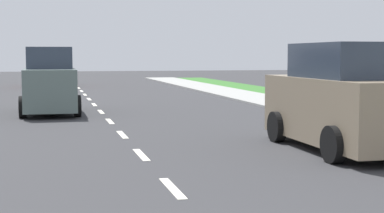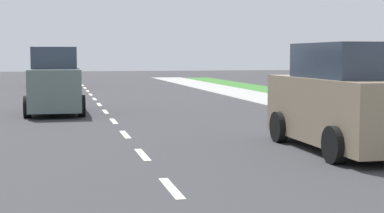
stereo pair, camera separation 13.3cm
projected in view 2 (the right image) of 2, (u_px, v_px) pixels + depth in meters
name	position (u px, v px, depth m)	size (l,w,h in m)	color
ground_plane	(99.00, 104.00, 23.55)	(96.00, 96.00, 0.00)	#333335
lane_center_line	(92.00, 97.00, 27.63)	(0.14, 46.40, 0.01)	silver
car_parked_curbside	(345.00, 101.00, 12.07)	(1.94, 4.39, 2.17)	gray
car_oncoming_second	(54.00, 83.00, 19.82)	(1.86, 4.25, 2.18)	slate
car_oncoming_third	(53.00, 69.00, 36.81)	(1.91, 4.30, 2.26)	red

